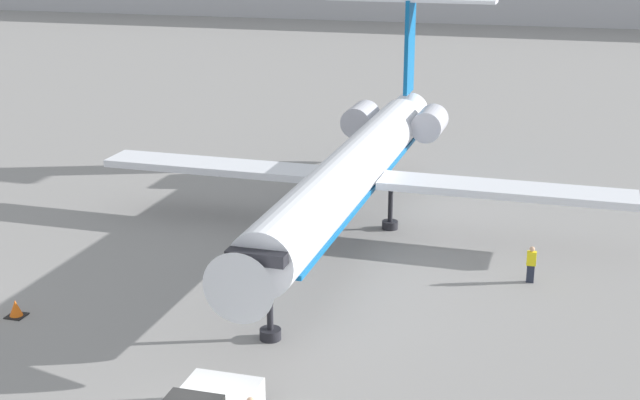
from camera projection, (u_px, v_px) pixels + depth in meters
name	position (u px, v px, depth m)	size (l,w,h in m)	color
airplane_main	(356.00, 165.00, 43.53)	(26.46, 29.96, 10.29)	silver
worker_by_wing	(531.00, 264.00, 37.78)	(0.40, 0.24, 1.62)	#232838
traffic_cone_left	(16.00, 309.00, 34.67)	(0.72, 0.72, 0.68)	black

